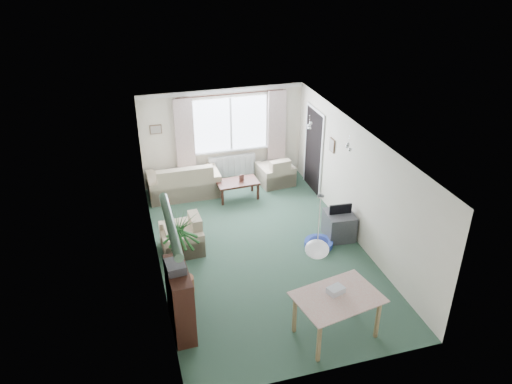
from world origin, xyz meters
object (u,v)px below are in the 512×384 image
object	(u,v)px
armchair_left	(181,234)
sofa	(183,179)
dining_table	(336,316)
pet_bed	(319,244)
houseplant	(183,254)
bookshelf	(180,300)
armchair_corner	(275,170)
coffee_table	(238,190)
tv_cube	(339,225)

from	to	relation	value
armchair_left	sofa	bearing A→B (deg)	168.02
sofa	dining_table	distance (m)	5.57
sofa	pet_bed	xyz separation A→B (m)	(2.27, -2.97, -0.36)
houseplant	bookshelf	bearing A→B (deg)	-101.96
armchair_corner	pet_bed	size ratio (longest dim) A/B	1.41
armchair_left	bookshelf	distance (m)	2.26
armchair_left	coffee_table	xyz separation A→B (m)	(1.60, 1.79, -0.15)
pet_bed	armchair_left	bearing A→B (deg)	166.44
dining_table	sofa	bearing A→B (deg)	106.28
armchair_corner	tv_cube	world-z (taller)	armchair_corner
armchair_corner	houseplant	xyz separation A→B (m)	(-2.85, -3.63, 0.44)
sofa	coffee_table	world-z (taller)	sofa
armchair_left	houseplant	xyz separation A→B (m)	(-0.15, -1.33, 0.44)
armchair_left	dining_table	distance (m)	3.61
sofa	dining_table	xyz separation A→B (m)	(1.56, -5.35, -0.05)
armchair_corner	pet_bed	distance (m)	2.96
sofa	pet_bed	bearing A→B (deg)	126.95
tv_cube	sofa	bearing A→B (deg)	139.78
bookshelf	coffee_table	bearing A→B (deg)	62.52
sofa	bookshelf	world-z (taller)	bookshelf
coffee_table	tv_cube	bearing A→B (deg)	-54.32
armchair_left	bookshelf	world-z (taller)	bookshelf
dining_table	tv_cube	world-z (taller)	dining_table
houseplant	pet_bed	xyz separation A→B (m)	(2.82, 0.69, -0.74)
tv_cube	coffee_table	bearing A→B (deg)	130.06
houseplant	pet_bed	world-z (taller)	houseplant
houseplant	dining_table	world-z (taller)	houseplant
sofa	bookshelf	size ratio (longest dim) A/B	1.45
bookshelf	armchair_corner	bearing A→B (deg)	54.34
coffee_table	houseplant	distance (m)	3.63
sofa	armchair_left	bearing A→B (deg)	79.74
armchair_corner	bookshelf	xyz separation A→B (m)	(-3.04, -4.53, 0.21)
armchair_left	houseplant	distance (m)	1.41
coffee_table	bookshelf	size ratio (longest dim) A/B	0.84
houseplant	pet_bed	distance (m)	3.00
bookshelf	dining_table	world-z (taller)	bookshelf
armchair_corner	dining_table	world-z (taller)	dining_table
armchair_left	houseplant	bearing A→B (deg)	-8.64
houseplant	tv_cube	distance (m)	3.51
coffee_table	dining_table	size ratio (longest dim) A/B	0.82
sofa	dining_table	world-z (taller)	sofa
armchair_corner	armchair_left	distance (m)	3.55
armchair_corner	bookshelf	distance (m)	5.46
houseplant	dining_table	size ratio (longest dim) A/B	1.35
sofa	houseplant	xyz separation A→B (m)	(-0.55, -3.65, 0.38)
armchair_corner	pet_bed	bearing A→B (deg)	83.11
bookshelf	pet_bed	xyz separation A→B (m)	(3.01, 1.58, -0.52)
coffee_table	dining_table	xyz separation A→B (m)	(0.37, -4.82, 0.15)
armchair_corner	tv_cube	bearing A→B (deg)	93.99
sofa	pet_bed	size ratio (longest dim) A/B	2.92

